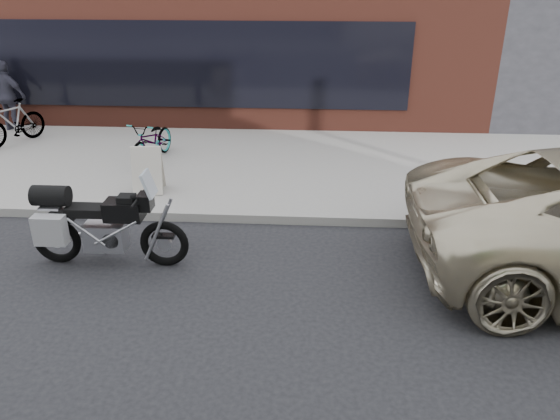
{
  "coord_description": "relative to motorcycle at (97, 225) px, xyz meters",
  "views": [
    {
      "loc": [
        0.8,
        -3.99,
        3.9
      ],
      "look_at": [
        0.37,
        2.71,
        0.85
      ],
      "focal_mm": 35.0,
      "sensor_mm": 36.0,
      "label": 1
    }
  ],
  "objects": [
    {
      "name": "cafe_patron_right",
      "position": [
        -4.41,
        6.02,
        0.38
      ],
      "size": [
        1.04,
        0.61,
        1.66
      ],
      "primitive_type": "imported",
      "rotation": [
        0.0,
        0.0,
        2.92
      ],
      "color": "#363543",
      "rests_on": "near_sidewalk"
    },
    {
      "name": "near_sidewalk",
      "position": [
        2.15,
        4.42,
        -0.53
      ],
      "size": [
        44.0,
        6.0,
        0.15
      ],
      "primitive_type": "cube",
      "color": "gray",
      "rests_on": "ground"
    },
    {
      "name": "bicycle_front",
      "position": [
        -0.35,
        4.0,
        -0.03
      ],
      "size": [
        0.89,
        1.71,
        0.86
      ],
      "primitive_type": "imported",
      "rotation": [
        0.0,
        0.0,
        -0.21
      ],
      "color": "gray",
      "rests_on": "near_sidewalk"
    },
    {
      "name": "ground",
      "position": [
        2.15,
        -2.58,
        -0.6
      ],
      "size": [
        120.0,
        120.0,
        0.0
      ],
      "primitive_type": "plane",
      "color": "black",
      "rests_on": "ground"
    },
    {
      "name": "bicycle_rear",
      "position": [
        -3.8,
        4.95,
        0.03
      ],
      "size": [
        1.14,
        1.65,
        0.97
      ],
      "primitive_type": "imported",
      "rotation": [
        0.0,
        0.0,
        -0.47
      ],
      "color": "gray",
      "rests_on": "near_sidewalk"
    },
    {
      "name": "motorcycle",
      "position": [
        0.0,
        0.0,
        0.0
      ],
      "size": [
        2.22,
        0.72,
        1.4
      ],
      "rotation": [
        0.0,
        0.0,
        0.0
      ],
      "color": "black",
      "rests_on": "ground"
    },
    {
      "name": "storefront",
      "position": [
        0.15,
        11.41,
        1.64
      ],
      "size": [
        14.0,
        10.07,
        4.5
      ],
      "color": "#5A281D",
      "rests_on": "ground"
    },
    {
      "name": "sandwich_sign",
      "position": [
        0.03,
        2.36,
        -0.04
      ],
      "size": [
        0.58,
        0.54,
        0.83
      ],
      "rotation": [
        0.0,
        0.0,
        0.13
      ],
      "color": "beige",
      "rests_on": "near_sidewalk"
    }
  ]
}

